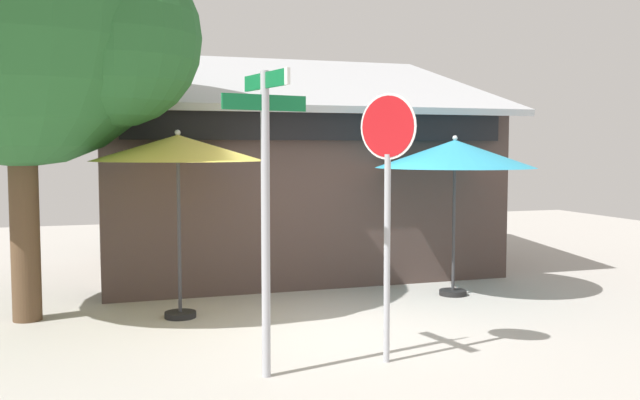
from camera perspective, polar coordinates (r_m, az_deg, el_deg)
name	(u,v)px	position (r m, az deg, el deg)	size (l,w,h in m)	color
ground_plane	(335,330)	(9.42, 1.24, -10.61)	(28.00, 28.00, 0.10)	#ADA8A0
cafe_building	(287,185)	(13.73, -2.77, 1.21)	(7.59, 5.20, 4.43)	#473833
street_sign_post	(266,191)	(7.08, -4.49, 0.78)	(0.92, 0.97, 3.15)	#A8AAB2
stop_sign	(388,179)	(7.59, 5.57, 1.71)	(0.40, 0.61, 2.96)	#A8AAB2
patio_umbrella_mustard_left	(178,149)	(9.77, -11.60, 4.10)	(2.39, 2.39, 2.62)	black
patio_umbrella_teal_center	(455,155)	(11.27, 11.01, 3.67)	(2.55, 2.55, 2.57)	black
shade_tree	(31,12)	(10.31, -22.63, 14.04)	(4.51, 4.29, 6.40)	brown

